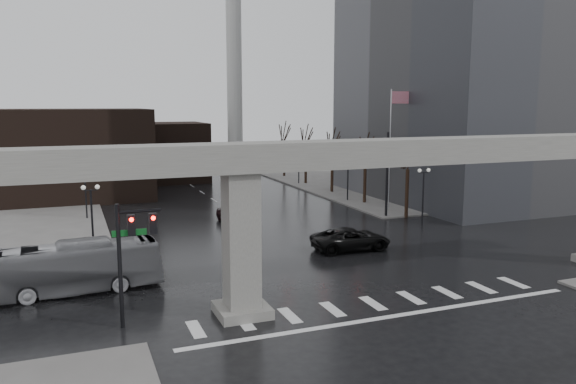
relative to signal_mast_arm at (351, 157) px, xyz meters
name	(u,v)px	position (x,y,z in m)	size (l,w,h in m)	color
ground	(364,297)	(-8.99, -18.80, -5.83)	(160.00, 160.00, 0.00)	black
sidewalk_ne	(404,185)	(17.01, 17.20, -5.75)	(28.00, 36.00, 0.15)	slate
elevated_guideway	(387,173)	(-7.73, -18.80, 1.05)	(48.00, 2.60, 8.70)	gray
office_tower	(476,8)	(19.01, 7.20, 15.17)	(22.00, 26.00, 42.00)	slate
building_far_left	(76,153)	(-22.99, 23.20, -0.83)	(16.00, 14.00, 10.00)	black
building_far_mid	(168,152)	(-10.99, 33.20, -1.83)	(10.00, 10.00, 8.00)	black
smokestack	(234,82)	(-2.99, 27.20, 7.52)	(3.60, 3.60, 30.00)	beige
signal_mast_arm	(351,157)	(0.00, 0.00, 0.00)	(12.12, 0.43, 8.00)	black
signal_left_pole	(131,244)	(-21.24, -18.30, -1.76)	(2.30, 0.30, 6.00)	black
flagpole_assembly	(393,135)	(6.30, 3.20, 1.70)	(2.06, 0.12, 12.00)	silver
lamp_right_0	(423,187)	(4.51, -4.80, -2.36)	(1.22, 0.32, 5.11)	black
lamp_right_1	(348,170)	(4.51, 9.20, -2.36)	(1.22, 0.32, 5.11)	black
lamp_right_2	(299,158)	(4.51, 23.20, -2.36)	(1.22, 0.32, 5.11)	black
lamp_left_0	(92,209)	(-22.49, -4.80, -2.36)	(1.22, 0.32, 5.11)	black
lamp_left_1	(85,182)	(-22.49, 9.20, -2.36)	(1.22, 0.32, 5.11)	black
lamp_left_2	(81,167)	(-22.49, 23.20, -2.36)	(1.22, 0.32, 5.11)	black
tree_right_0	(407,188)	(5.54, -0.78, -3.04)	(1.09, 1.58, 7.50)	black
tree_right_1	(365,177)	(5.54, 7.22, -2.98)	(1.09, 1.61, 7.67)	black
tree_right_2	(332,169)	(5.54, 15.22, -2.91)	(1.10, 1.63, 7.85)	black
tree_right_3	(306,162)	(5.54, 23.22, -2.85)	(1.11, 1.66, 8.02)	black
tree_right_4	(284,156)	(5.54, 31.22, -2.79)	(1.12, 1.69, 8.19)	black
pickup_truck	(351,239)	(-4.86, -9.42, -5.02)	(2.69, 5.84, 1.62)	black
city_bus	(66,268)	(-24.25, -12.10, -4.37)	(2.45, 10.46, 2.91)	#A2A2A6
far_car	(231,215)	(-10.42, 3.03, -5.11)	(1.70, 4.23, 1.44)	black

